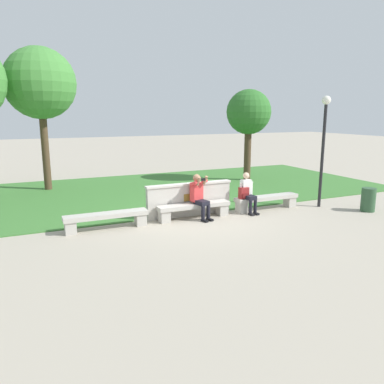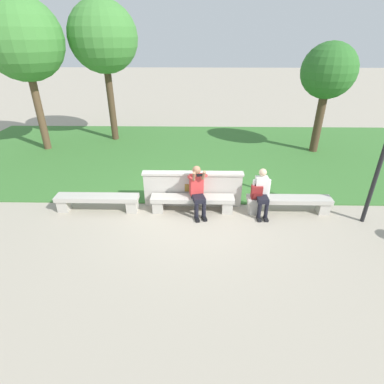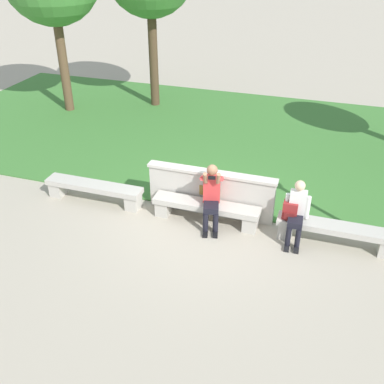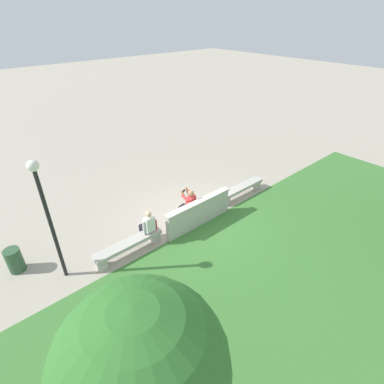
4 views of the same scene
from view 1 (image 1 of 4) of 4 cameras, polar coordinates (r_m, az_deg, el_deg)
The scene contains 13 objects.
ground_plane at distance 11.17m, azimuth 0.30°, elevation -4.02°, with size 80.00×80.00×0.00m, color #A89E8C.
grass_strip at distance 15.14m, azimuth -6.60°, elevation 0.22°, with size 19.41×8.00×0.03m, color #3D7533.
bench_main at distance 10.32m, azimuth -12.91°, elevation -3.91°, with size 2.24×0.40×0.45m.
bench_near at distance 11.09m, azimuth 0.31°, elevation -2.50°, with size 2.24×0.40×0.45m.
bench_mid at distance 12.36m, azimuth 11.29°, elevation -1.22°, with size 2.24×0.40×0.45m.
backrest_wall_with_plaque at distance 11.34m, azimuth -0.41°, elevation -1.09°, with size 2.75×0.24×1.01m.
person_photographer at distance 10.98m, azimuth 1.09°, elevation -0.35°, with size 0.54×0.78×1.32m.
person_distant at distance 11.80m, azimuth 8.48°, elevation 0.07°, with size 0.48×0.68×1.26m.
backpack at distance 11.77m, azimuth 7.90°, elevation -0.17°, with size 0.28×0.24×0.43m.
tree_behind_wall at distance 16.09m, azimuth -22.15°, elevation 14.99°, with size 2.74×2.74×5.57m.
tree_left_background at distance 17.33m, azimuth 8.64°, elevation 11.78°, with size 2.00×2.00×4.12m.
trash_bin at distance 13.15m, azimuth 25.27°, elevation -1.06°, with size 0.44×0.44×0.75m, color #2D5133.
lamp_post at distance 12.92m, azimuth 19.46°, elevation 8.22°, with size 0.28×0.28×3.61m.
Camera 1 is at (-4.47, -9.76, 3.07)m, focal length 35.00 mm.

